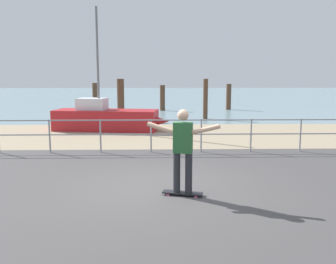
{
  "coord_description": "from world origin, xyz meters",
  "views": [
    {
      "loc": [
        -0.02,
        -7.5,
        2.39
      ],
      "look_at": [
        0.22,
        2.0,
        0.9
      ],
      "focal_mm": 39.04,
      "sensor_mm": 36.0,
      "label": 1
    }
  ],
  "objects": [
    {
      "name": "ground_plane",
      "position": [
        0.0,
        -1.0,
        0.0
      ],
      "size": [
        24.0,
        10.0,
        0.04
      ],
      "primitive_type": "cube",
      "color": "#474444",
      "rests_on": "ground"
    },
    {
      "name": "beach_strip",
      "position": [
        0.0,
        7.0,
        0.0
      ],
      "size": [
        24.0,
        6.0,
        0.04
      ],
      "primitive_type": "cube",
      "color": "tan",
      "rests_on": "ground"
    },
    {
      "name": "sea_surface",
      "position": [
        0.0,
        35.0,
        0.0
      ],
      "size": [
        72.0,
        50.0,
        0.04
      ],
      "primitive_type": "cube",
      "color": "#75939E",
      "rests_on": "ground"
    },
    {
      "name": "railing_fence",
      "position": [
        -0.26,
        3.6,
        0.7
      ],
      "size": [
        12.46,
        0.05,
        1.05
      ],
      "color": "gray",
      "rests_on": "ground"
    },
    {
      "name": "sailboat",
      "position": [
        -2.14,
        8.2,
        0.52
      ],
      "size": [
        5.06,
        2.04,
        5.2
      ],
      "color": "#B21E23",
      "rests_on": "ground"
    },
    {
      "name": "skateboard",
      "position": [
        0.45,
        -0.53,
        0.07
      ],
      "size": [
        0.82,
        0.4,
        0.08
      ],
      "color": "black",
      "rests_on": "ground"
    },
    {
      "name": "skateboarder",
      "position": [
        0.45,
        -0.53,
        1.02
      ],
      "size": [
        1.42,
        0.46,
        1.65
      ],
      "color": "#26262B",
      "rests_on": "skateboard"
    },
    {
      "name": "groyne_post_0",
      "position": [
        -4.33,
        17.44,
        0.93
      ],
      "size": [
        0.36,
        0.36,
        1.86
      ],
      "primitive_type": "cylinder",
      "color": "#513826",
      "rests_on": "ground"
    },
    {
      "name": "groyne_post_1",
      "position": [
        -2.04,
        12.05,
        1.09
      ],
      "size": [
        0.38,
        0.38,
        2.19
      ],
      "primitive_type": "cylinder",
      "color": "#513826",
      "rests_on": "ground"
    },
    {
      "name": "groyne_post_2",
      "position": [
        0.24,
        17.04,
        0.86
      ],
      "size": [
        0.34,
        0.34,
        1.72
      ],
      "primitive_type": "cylinder",
      "color": "#513826",
      "rests_on": "ground"
    },
    {
      "name": "groyne_post_3",
      "position": [
        2.52,
        12.25,
        1.09
      ],
      "size": [
        0.26,
        0.26,
        2.18
      ],
      "primitive_type": "cylinder",
      "color": "#513826",
      "rests_on": "ground"
    },
    {
      "name": "groyne_post_4",
      "position": [
        4.8,
        17.56,
        0.89
      ],
      "size": [
        0.35,
        0.35,
        1.78
      ],
      "primitive_type": "cylinder",
      "color": "#513826",
      "rests_on": "ground"
    }
  ]
}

